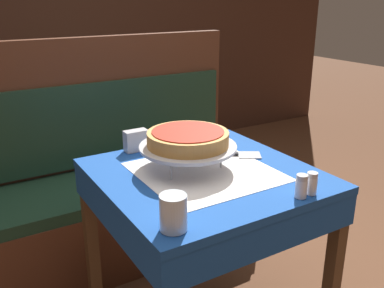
# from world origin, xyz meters

# --- Properties ---
(dining_table_front) EXTENTS (0.78, 0.78, 0.76)m
(dining_table_front) POSITION_xyz_m (0.00, 0.00, 0.66)
(dining_table_front) COLOR #194799
(dining_table_front) RESTS_ON ground_plane
(dining_table_rear) EXTENTS (0.75, 0.75, 0.76)m
(dining_table_rear) POSITION_xyz_m (0.16, 1.80, 0.66)
(dining_table_rear) COLOR #1E6B33
(dining_table_rear) RESTS_ON ground_plane
(booth_bench) EXTENTS (1.75, 0.53, 1.19)m
(booth_bench) POSITION_xyz_m (-0.16, 0.79, 0.34)
(booth_bench) COLOR #4C2819
(booth_bench) RESTS_ON ground_plane
(back_wall_panel) EXTENTS (6.00, 0.04, 2.40)m
(back_wall_panel) POSITION_xyz_m (0.00, 2.34, 1.20)
(back_wall_panel) COLOR #3D2319
(back_wall_panel) RESTS_ON ground_plane
(pizza_pan_stand) EXTENTS (0.37, 0.37, 0.09)m
(pizza_pan_stand) POSITION_xyz_m (-0.04, 0.07, 0.85)
(pizza_pan_stand) COLOR #ADADB2
(pizza_pan_stand) RESTS_ON dining_table_front
(deep_dish_pizza) EXTENTS (0.31, 0.31, 0.06)m
(deep_dish_pizza) POSITION_xyz_m (-0.04, 0.07, 0.88)
(deep_dish_pizza) COLOR #C68E47
(deep_dish_pizza) RESTS_ON pizza_pan_stand
(pizza_server) EXTENTS (0.24, 0.18, 0.01)m
(pizza_server) POSITION_xyz_m (0.19, 0.09, 0.77)
(pizza_server) COLOR #BCBCC1
(pizza_server) RESTS_ON dining_table_front
(water_glass_near) EXTENTS (0.08, 0.08, 0.11)m
(water_glass_near) POSITION_xyz_m (-0.31, -0.31, 0.82)
(water_glass_near) COLOR silver
(water_glass_near) RESTS_ON dining_table_front
(salt_shaker) EXTENTS (0.04, 0.04, 0.08)m
(salt_shaker) POSITION_xyz_m (0.15, -0.35, 0.80)
(salt_shaker) COLOR silver
(salt_shaker) RESTS_ON dining_table_front
(pepper_shaker) EXTENTS (0.04, 0.04, 0.08)m
(pepper_shaker) POSITION_xyz_m (0.20, -0.35, 0.80)
(pepper_shaker) COLOR silver
(pepper_shaker) RESTS_ON dining_table_front
(napkin_holder) EXTENTS (0.10, 0.05, 0.09)m
(napkin_holder) POSITION_xyz_m (-0.13, 0.35, 0.81)
(napkin_holder) COLOR #B2B2B7
(napkin_holder) RESTS_ON dining_table_front
(condiment_caddy) EXTENTS (0.15, 0.15, 0.17)m
(condiment_caddy) POSITION_xyz_m (0.17, 1.86, 0.79)
(condiment_caddy) COLOR black
(condiment_caddy) RESTS_ON dining_table_rear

